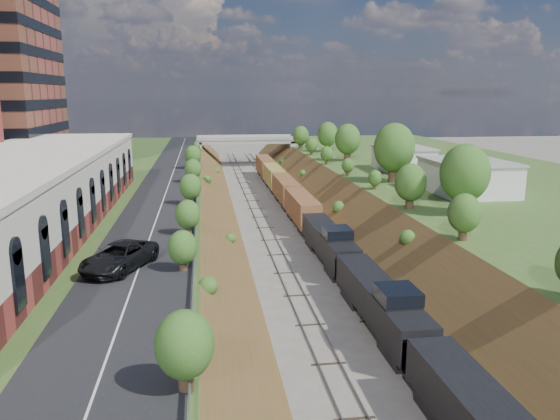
% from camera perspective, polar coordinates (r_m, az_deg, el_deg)
% --- Properties ---
extents(platform_left, '(44.00, 180.00, 5.00)m').
position_cam_1_polar(platform_left, '(79.01, -24.38, -0.14)').
color(platform_left, '#3D5C26').
rests_on(platform_left, ground).
extents(platform_right, '(44.00, 180.00, 5.00)m').
position_cam_1_polar(platform_right, '(87.37, 22.01, 1.14)').
color(platform_right, '#3D5C26').
rests_on(platform_right, ground).
extents(embankment_left, '(10.00, 180.00, 10.00)m').
position_cam_1_polar(embankment_left, '(76.29, -8.17, -1.49)').
color(embankment_left, brown).
rests_on(embankment_left, ground).
extents(embankment_right, '(10.00, 180.00, 10.00)m').
position_cam_1_polar(embankment_right, '(79.27, 7.94, -0.97)').
color(embankment_right, brown).
rests_on(embankment_right, ground).
extents(rail_left_track, '(1.58, 180.00, 0.18)m').
position_cam_1_polar(rail_left_track, '(76.68, -1.88, -1.24)').
color(rail_left_track, gray).
rests_on(rail_left_track, ground).
extents(rail_right_track, '(1.58, 180.00, 0.18)m').
position_cam_1_polar(rail_right_track, '(77.39, 1.95, -1.11)').
color(rail_right_track, gray).
rests_on(rail_right_track, ground).
extents(road, '(8.00, 180.00, 0.10)m').
position_cam_1_polar(road, '(75.44, -11.70, 2.14)').
color(road, black).
rests_on(road, platform_left).
extents(guardrail, '(0.10, 171.00, 0.70)m').
position_cam_1_polar(guardrail, '(75.00, -8.60, 2.59)').
color(guardrail, '#99999E').
rests_on(guardrail, platform_left).
extents(commercial_building, '(14.30, 62.30, 7.00)m').
position_cam_1_polar(commercial_building, '(55.81, -26.15, 1.29)').
color(commercial_building, '#933630').
rests_on(commercial_building, platform_left).
extents(overpass, '(24.50, 8.30, 7.40)m').
position_cam_1_polar(overpass, '(137.20, -3.62, 6.71)').
color(overpass, gray).
rests_on(overpass, ground).
extents(white_building_near, '(9.00, 12.00, 4.00)m').
position_cam_1_polar(white_building_near, '(75.20, 19.00, 3.20)').
color(white_building_near, silver).
rests_on(white_building_near, platform_right).
extents(white_building_far, '(8.00, 10.00, 3.60)m').
position_cam_1_polar(white_building_far, '(94.99, 12.75, 5.17)').
color(white_building_far, silver).
rests_on(white_building_far, platform_right).
extents(tree_right_large, '(5.25, 5.25, 7.61)m').
position_cam_1_polar(tree_right_large, '(61.36, 18.75, 3.60)').
color(tree_right_large, '#473323').
rests_on(tree_right_large, platform_right).
extents(tree_left_crest, '(2.45, 2.45, 3.55)m').
position_cam_1_polar(tree_left_crest, '(35.86, -9.74, -5.51)').
color(tree_left_crest, '#473323').
rests_on(tree_left_crest, platform_left).
extents(freight_train, '(2.75, 111.44, 4.55)m').
position_cam_1_polar(freight_train, '(73.11, 2.49, -0.06)').
color(freight_train, black).
rests_on(freight_train, ground).
extents(suv, '(5.78, 7.70, 1.94)m').
position_cam_1_polar(suv, '(41.80, -16.45, -4.68)').
color(suv, black).
rests_on(suv, road).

